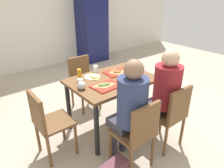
{
  "coord_description": "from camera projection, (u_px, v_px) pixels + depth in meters",
  "views": [
    {
      "loc": [
        -1.59,
        -1.99,
        1.87
      ],
      "look_at": [
        0.0,
        0.0,
        0.69
      ],
      "focal_mm": 33.02,
      "sensor_mm": 36.0,
      "label": 1
    }
  ],
  "objects": [
    {
      "name": "drink_fridge",
      "position": [
        92.0,
        26.0,
        5.62
      ],
      "size": [
        0.7,
        0.6,
        1.9
      ],
      "primitive_type": "cube",
      "color": "#14194C",
      "rests_on": "ground_plane"
    },
    {
      "name": "pizza_slice_c",
      "position": [
        94.0,
        76.0,
        2.82
      ],
      "size": [
        0.19,
        0.25,
        0.02
      ],
      "color": "#DBAD60",
      "rests_on": "paper_plate_center"
    },
    {
      "name": "chair_near_left",
      "position": [
        138.0,
        131.0,
        2.17
      ],
      "size": [
        0.4,
        0.4,
        0.86
      ],
      "color": "brown",
      "rests_on": "ground_plane"
    },
    {
      "name": "ground_plane",
      "position": [
        112.0,
        126.0,
        3.1
      ],
      "size": [
        10.0,
        10.0,
        0.02
      ],
      "primitive_type": "cube",
      "color": "#B7A893"
    },
    {
      "name": "pizza_slice_d",
      "position": [
        130.0,
        79.0,
        2.71
      ],
      "size": [
        0.17,
        0.25,
        0.02
      ],
      "color": "tan",
      "rests_on": "paper_plate_near_edge"
    },
    {
      "name": "pizza_slice_a",
      "position": [
        104.0,
        84.0,
        2.55
      ],
      "size": [
        0.26,
        0.19,
        0.02
      ],
      "color": "#DBAD60",
      "rests_on": "tray_red_near"
    },
    {
      "name": "plastic_cup_a",
      "position": [
        96.0,
        69.0,
        2.98
      ],
      "size": [
        0.07,
        0.07,
        0.1
      ],
      "primitive_type": "cylinder",
      "color": "white",
      "rests_on": "main_table"
    },
    {
      "name": "paper_plate_near_edge",
      "position": [
        133.0,
        81.0,
        2.71
      ],
      "size": [
        0.22,
        0.22,
        0.01
      ],
      "primitive_type": "cylinder",
      "color": "white",
      "rests_on": "main_table"
    },
    {
      "name": "foil_bundle",
      "position": [
        82.0,
        86.0,
        2.47
      ],
      "size": [
        0.1,
        0.1,
        0.1
      ],
      "primitive_type": "sphere",
      "color": "silver",
      "rests_on": "main_table"
    },
    {
      "name": "soda_can",
      "position": [
        137.0,
        67.0,
        3.04
      ],
      "size": [
        0.07,
        0.07,
        0.12
      ],
      "primitive_type": "cylinder",
      "color": "#B7BCC6",
      "rests_on": "main_table"
    },
    {
      "name": "chair_far_side",
      "position": [
        83.0,
        79.0,
        3.44
      ],
      "size": [
        0.4,
        0.4,
        0.86
      ],
      "color": "brown",
      "rests_on": "ground_plane"
    },
    {
      "name": "plastic_cup_c",
      "position": [
        80.0,
        83.0,
        2.54
      ],
      "size": [
        0.07,
        0.07,
        0.1
      ],
      "primitive_type": "cylinder",
      "color": "white",
      "rests_on": "main_table"
    },
    {
      "name": "condiment_bottle",
      "position": [
        79.0,
        75.0,
        2.69
      ],
      "size": [
        0.06,
        0.06,
        0.16
      ],
      "primitive_type": "cylinder",
      "color": "orange",
      "rests_on": "main_table"
    },
    {
      "name": "tray_red_near",
      "position": [
        107.0,
        86.0,
        2.56
      ],
      "size": [
        0.38,
        0.29,
        0.02
      ],
      "primitive_type": "cube",
      "rotation": [
        0.0,
        0.0,
        0.07
      ],
      "color": "red",
      "rests_on": "main_table"
    },
    {
      "name": "paper_plate_center",
      "position": [
        92.0,
        77.0,
        2.84
      ],
      "size": [
        0.22,
        0.22,
        0.01
      ],
      "primitive_type": "cylinder",
      "color": "white",
      "rests_on": "main_table"
    },
    {
      "name": "chair_left_end",
      "position": [
        47.0,
        120.0,
        2.35
      ],
      "size": [
        0.4,
        0.4,
        0.86
      ],
      "color": "brown",
      "rests_on": "ground_plane"
    },
    {
      "name": "person_in_red",
      "position": [
        130.0,
        106.0,
        2.16
      ],
      "size": [
        0.32,
        0.42,
        1.27
      ],
      "color": "#383842",
      "rests_on": "ground_plane"
    },
    {
      "name": "chair_near_right",
      "position": [
        171.0,
        113.0,
        2.49
      ],
      "size": [
        0.4,
        0.4,
        0.86
      ],
      "color": "brown",
      "rests_on": "ground_plane"
    },
    {
      "name": "pizza_slice_b",
      "position": [
        117.0,
        71.0,
        2.96
      ],
      "size": [
        0.22,
        0.22,
        0.02
      ],
      "color": "tan",
      "rests_on": "tray_red_far"
    },
    {
      "name": "back_wall",
      "position": [
        26.0,
        11.0,
        4.78
      ],
      "size": [
        10.0,
        0.1,
        2.8
      ],
      "primitive_type": "cube",
      "color": "silver",
      "rests_on": "ground_plane"
    },
    {
      "name": "plastic_cup_b",
      "position": [
        131.0,
        83.0,
        2.53
      ],
      "size": [
        0.07,
        0.07,
        0.1
      ],
      "primitive_type": "cylinder",
      "color": "white",
      "rests_on": "main_table"
    },
    {
      "name": "tray_red_far",
      "position": [
        117.0,
        72.0,
        2.97
      ],
      "size": [
        0.39,
        0.3,
        0.02
      ],
      "primitive_type": "cube",
      "rotation": [
        0.0,
        0.0,
        -0.11
      ],
      "color": "red",
      "rests_on": "main_table"
    },
    {
      "name": "person_in_brown_jacket",
      "position": [
        164.0,
        91.0,
        2.48
      ],
      "size": [
        0.32,
        0.42,
        1.27
      ],
      "color": "#383842",
      "rests_on": "ground_plane"
    },
    {
      "name": "main_table",
      "position": [
        112.0,
        86.0,
        2.82
      ],
      "size": [
        1.13,
        0.81,
        0.77
      ],
      "color": "brown",
      "rests_on": "ground_plane"
    }
  ]
}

